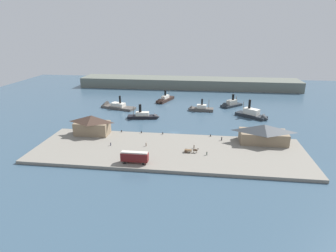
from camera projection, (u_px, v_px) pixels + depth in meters
name	position (u px, v px, depth m)	size (l,w,h in m)	color
ground_plane	(174.00, 133.00, 136.14)	(320.00, 320.00, 0.00)	#385166
quay_promenade	(168.00, 151.00, 115.35)	(110.00, 36.00, 1.20)	gray
seawall_edge	(173.00, 135.00, 132.61)	(110.00, 0.80, 1.00)	#666159
ferry_shed_east_terminal	(92.00, 125.00, 130.05)	(15.63, 8.38, 9.07)	#847056
ferry_shed_west_terminal	(263.00, 133.00, 120.78)	(20.04, 10.35, 8.09)	#847056
street_tram	(135.00, 157.00, 102.76)	(10.00, 2.89, 4.41)	maroon
horse_cart	(191.00, 150.00, 112.03)	(5.71, 1.47, 1.87)	brown
pedestrian_near_cart	(207.00, 153.00, 109.77)	(0.38, 0.38, 1.55)	#3D4C42
pedestrian_walking_east	(111.00, 144.00, 118.63)	(0.38, 0.38, 1.54)	#33384C
pedestrian_near_west_shed	(146.00, 144.00, 118.04)	(0.40, 0.40, 1.60)	#6B5B4C
pedestrian_walking_west	(222.00, 139.00, 124.06)	(0.44, 0.44, 1.76)	#232328
pedestrian_near_east_shed	(194.00, 147.00, 115.82)	(0.41, 0.41, 1.67)	#6B5B4C
mooring_post_center_east	(163.00, 133.00, 131.32)	(0.44, 0.44, 0.90)	black
mooring_post_west	(141.00, 132.00, 132.82)	(0.44, 0.44, 0.90)	black
mooring_post_center_west	(122.00, 131.00, 134.07)	(0.44, 0.44, 0.90)	black
mooring_post_east	(210.00, 136.00, 128.60)	(0.44, 0.44, 0.90)	black
ferry_mid_harbor	(229.00, 105.00, 180.85)	(15.36, 14.68, 9.77)	#23282D
ferry_near_quay	(146.00, 116.00, 157.95)	(18.28, 6.64, 9.26)	black
ferry_approaching_west	(199.00, 109.00, 172.59)	(15.84, 5.70, 8.74)	#514C47
ferry_outer_harbor	(254.00, 115.00, 158.65)	(18.58, 15.99, 11.60)	#23282D
ferry_moored_west	(164.00, 100.00, 193.45)	(11.18, 19.95, 9.15)	black
ferry_moored_east	(114.00, 106.00, 178.76)	(24.65, 13.39, 10.60)	#514C47
far_headland	(188.00, 83.00, 237.83)	(180.00, 24.00, 8.00)	#60665B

